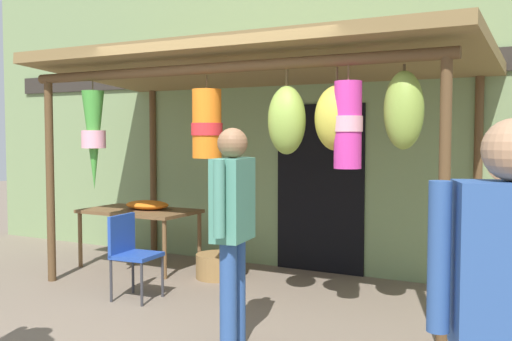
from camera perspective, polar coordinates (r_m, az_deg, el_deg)
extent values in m
plane|color=#756656|center=(5.49, -5.09, -13.87)|extent=(30.00, 30.00, 0.00)
cube|color=#7A9360|center=(7.22, 4.71, 5.86)|extent=(10.49, 0.25, 3.88)
cube|color=#2D2823|center=(7.13, 4.26, 9.65)|extent=(9.44, 0.04, 0.24)
cube|color=black|center=(7.02, 6.22, -1.75)|extent=(1.10, 0.03, 2.00)
cylinder|color=brown|center=(6.91, -19.37, -0.95)|extent=(0.09, 0.09, 2.25)
cylinder|color=brown|center=(4.74, 17.81, -2.84)|extent=(0.09, 0.09, 2.25)
cylinder|color=brown|center=(8.25, -9.96, -0.12)|extent=(0.09, 0.09, 2.25)
cylinder|color=brown|center=(6.54, 20.74, -1.22)|extent=(0.09, 0.09, 2.25)
cylinder|color=brown|center=(5.54, -4.43, 9.87)|extent=(4.45, 0.10, 0.10)
cylinder|color=brown|center=(7.16, 3.61, 9.62)|extent=(4.45, 0.10, 0.10)
cube|color=olive|center=(6.34, 0.10, 10.16)|extent=(4.75, 2.33, 0.31)
cylinder|color=brown|center=(6.47, -15.58, 7.92)|extent=(0.01, 0.01, 0.10)
cone|color=green|center=(6.45, -15.50, 2.85)|extent=(0.23, 0.23, 1.04)
cylinder|color=pink|center=(6.45, -15.50, 2.94)|extent=(0.25, 0.25, 0.19)
cylinder|color=brown|center=(5.63, -4.82, 8.56)|extent=(0.01, 0.01, 0.13)
cylinder|color=orange|center=(5.61, -4.80, 4.55)|extent=(0.28, 0.28, 0.65)
cylinder|color=red|center=(5.61, -4.79, 4.02)|extent=(0.30, 0.30, 0.12)
cylinder|color=brown|center=(4.92, 8.96, 9.32)|extent=(0.01, 0.01, 0.13)
cylinder|color=#D13399|center=(4.90, 8.92, 4.39)|extent=(0.23, 0.23, 0.72)
cylinder|color=pink|center=(4.90, 8.92, 4.51)|extent=(0.25, 0.25, 0.13)
cylinder|color=#4C3D23|center=(4.93, 14.22, 9.69)|extent=(0.02, 0.02, 0.05)
ellipsoid|color=#89A842|center=(4.90, 14.16, 5.70)|extent=(0.32, 0.27, 0.64)
cylinder|color=#4C3D23|center=(5.00, 7.86, 9.08)|extent=(0.02, 0.02, 0.15)
ellipsoid|color=gold|center=(4.98, 7.82, 5.06)|extent=(0.37, 0.32, 0.55)
cylinder|color=#4C3D23|center=(5.16, 3.02, 9.00)|extent=(0.02, 0.02, 0.14)
ellipsoid|color=#89A842|center=(5.14, 3.00, 4.90)|extent=(0.34, 0.29, 0.60)
cube|color=brown|center=(7.40, -11.25, -3.90)|extent=(1.40, 0.81, 0.04)
cylinder|color=brown|center=(7.62, -16.71, -6.48)|extent=(0.05, 0.05, 0.68)
cylinder|color=brown|center=(6.78, -8.88, -7.60)|extent=(0.05, 0.05, 0.68)
cylinder|color=brown|center=(8.13, -13.16, -5.81)|extent=(0.05, 0.05, 0.68)
cylinder|color=brown|center=(7.35, -5.52, -6.72)|extent=(0.05, 0.05, 0.68)
ellipsoid|color=orange|center=(7.41, -10.52, -3.30)|extent=(0.58, 0.41, 0.11)
ellipsoid|color=#D13399|center=(7.32, -10.20, -3.34)|extent=(0.26, 0.20, 0.08)
cube|color=#2347A8|center=(5.99, -11.50, -8.11)|extent=(0.43, 0.43, 0.04)
cube|color=#2347A8|center=(6.06, -12.92, -6.07)|extent=(0.07, 0.40, 0.40)
cylinder|color=#333338|center=(5.79, -11.04, -10.73)|extent=(0.03, 0.03, 0.44)
cylinder|color=#333338|center=(6.08, -9.07, -10.02)|extent=(0.03, 0.03, 0.44)
cylinder|color=#333338|center=(6.00, -13.91, -10.27)|extent=(0.03, 0.03, 0.44)
cylinder|color=#333338|center=(6.28, -11.87, -9.62)|extent=(0.03, 0.03, 0.44)
cylinder|color=olive|center=(6.82, -3.63, -9.23)|extent=(0.53, 0.53, 0.27)
torus|color=black|center=(5.51, 22.61, -10.48)|extent=(0.71, 0.10, 0.71)
cylinder|color=#2D5193|center=(4.66, -1.83, -11.66)|extent=(0.13, 0.13, 0.83)
cylinder|color=#2D5193|center=(4.50, -2.71, -12.21)|extent=(0.13, 0.13, 0.83)
cube|color=#4C8E7A|center=(4.45, -2.29, -2.83)|extent=(0.27, 0.43, 0.63)
cylinder|color=#4C8E7A|center=(4.68, -1.09, -2.13)|extent=(0.08, 0.08, 0.56)
cylinder|color=#4C8E7A|center=(4.21, -3.62, -2.76)|extent=(0.08, 0.08, 0.56)
sphere|color=#896042|center=(4.42, -2.30, 2.68)|extent=(0.23, 0.23, 0.23)
cube|color=silver|center=(3.36, 23.13, -6.18)|extent=(0.45, 0.36, 0.59)
cylinder|color=silver|center=(3.48, 19.43, -5.28)|extent=(0.08, 0.08, 0.53)
sphere|color=tan|center=(3.32, 23.29, 0.73)|extent=(0.22, 0.22, 0.22)
cube|color=#2D5193|center=(2.36, 23.53, -8.60)|extent=(0.45, 0.35, 0.63)
cylinder|color=#2D5193|center=(2.30, 17.36, -7.99)|extent=(0.08, 0.08, 0.56)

